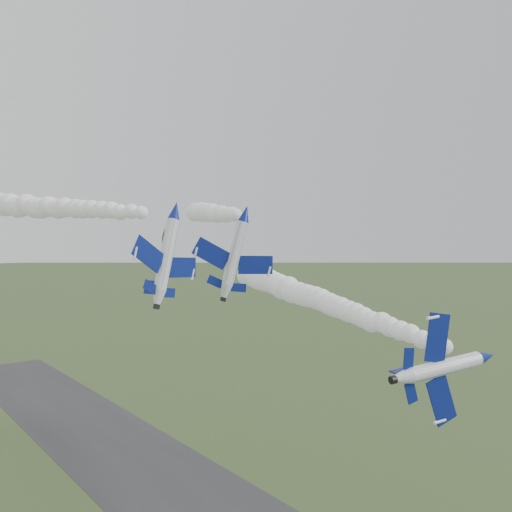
{
  "coord_description": "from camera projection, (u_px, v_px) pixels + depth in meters",
  "views": [
    {
      "loc": [
        -44.75,
        -42.6,
        41.98
      ],
      "look_at": [
        -0.25,
        17.32,
        39.71
      ],
      "focal_mm": 40.0,
      "sensor_mm": 36.0,
      "label": 1
    }
  ],
  "objects": [
    {
      "name": "jet_lead",
      "position": [
        487.0,
        357.0,
        59.07
      ],
      "size": [
        5.68,
        13.4,
        11.07
      ],
      "rotation": [
        0.0,
        1.47,
        -0.21
      ],
      "color": "white"
    },
    {
      "name": "smoke_trail_jet_lead",
      "position": [
        318.0,
        300.0,
        91.26
      ],
      "size": [
        17.52,
        62.76,
        4.75
      ],
      "primitive_type": null,
      "rotation": [
        0.0,
        0.0,
        -0.21
      ],
      "color": "silver"
    },
    {
      "name": "jet_pair_left",
      "position": [
        176.0,
        211.0,
        72.19
      ],
      "size": [
        11.24,
        13.51,
        4.34
      ],
      "rotation": [
        0.0,
        0.29,
        0.34
      ],
      "color": "white"
    },
    {
      "name": "smoke_trail_jet_pair_left",
      "position": [
        23.0,
        206.0,
        89.85
      ],
      "size": [
        23.13,
        54.32,
        4.47
      ],
      "primitive_type": null,
      "rotation": [
        0.0,
        0.0,
        0.34
      ],
      "color": "silver"
    },
    {
      "name": "jet_pair_right",
      "position": [
        246.0,
        213.0,
        79.01
      ],
      "size": [
        11.13,
        13.18,
        4.18
      ],
      "rotation": [
        0.0,
        0.26,
        -0.4
      ],
      "color": "white"
    },
    {
      "name": "smoke_trail_jet_pair_right",
      "position": [
        211.0,
        213.0,
        113.32
      ],
      "size": [
        28.71,
        59.3,
        4.43
      ],
      "primitive_type": null,
      "rotation": [
        0.0,
        0.0,
        -0.4
      ],
      "color": "silver"
    }
  ]
}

